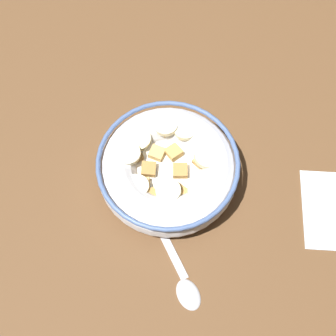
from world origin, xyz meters
TOP-DOWN VIEW (x-y plane):
  - ground_plane at (0.00, 0.00)cm, footprint 134.81×134.81cm
  - cereal_bowl at (-0.03, 0.00)cm, footprint 18.04×18.04cm
  - spoon at (12.94, -0.30)cm, footprint 15.68×6.34cm
  - folded_napkin at (7.80, 19.68)cm, footprint 11.93×8.67cm

SIDE VIEW (x-z plane):
  - ground_plane at x=0.00cm, z-range -2.00..0.00cm
  - folded_napkin at x=7.80cm, z-range 0.00..0.30cm
  - spoon at x=12.94cm, z-range -0.07..0.73cm
  - cereal_bowl at x=-0.03cm, z-range 0.10..5.39cm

